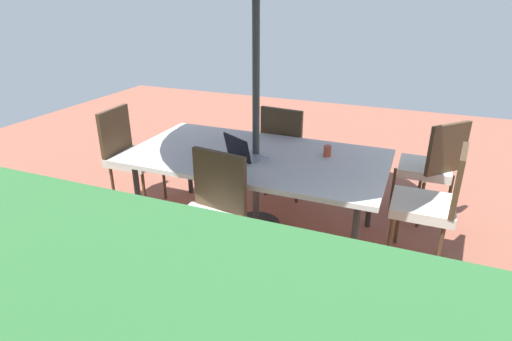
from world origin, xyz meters
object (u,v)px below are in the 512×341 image
at_px(chair_east, 130,152).
at_px(laptop, 244,154).
at_px(chair_south, 287,146).
at_px(chair_north, 209,215).
at_px(chair_west, 432,200).
at_px(dining_table, 256,159).
at_px(chair_southwest, 431,164).
at_px(cup, 327,151).

bearing_deg(chair_east, laptop, -99.39).
distance_m(chair_south, chair_north, 1.58).
relative_size(chair_west, laptop, 2.45).
height_order(chair_south, chair_west, same).
bearing_deg(chair_west, chair_east, -84.05).
relative_size(dining_table, chair_south, 2.23).
distance_m(dining_table, chair_north, 0.81).
distance_m(chair_west, laptop, 1.51).
distance_m(chair_southwest, chair_north, 2.17).
relative_size(chair_east, laptop, 2.45).
relative_size(chair_southwest, chair_north, 1.00).
height_order(chair_west, chair_north, same).
xyz_separation_m(chair_south, chair_west, (-1.41, 0.74, 0.00)).
bearing_deg(chair_east, cup, -87.49).
distance_m(dining_table, laptop, 0.17).
xyz_separation_m(chair_west, laptop, (1.49, 0.17, 0.22)).
bearing_deg(cup, chair_north, 58.67).
relative_size(dining_table, cup, 23.22).
xyz_separation_m(chair_southwest, cup, (0.84, 0.62, 0.22)).
distance_m(chair_east, laptop, 1.33).
xyz_separation_m(chair_west, chair_southwest, (0.02, -0.77, 0.00)).
bearing_deg(chair_south, chair_east, 34.90).
relative_size(chair_south, chair_north, 1.00).
xyz_separation_m(chair_southwest, laptop, (1.46, 0.94, 0.22)).
xyz_separation_m(chair_south, cup, (-0.55, 0.59, 0.22)).
height_order(chair_southwest, laptop, chair_southwest).
relative_size(chair_south, cup, 10.40).
bearing_deg(chair_south, chair_north, 93.97).
relative_size(chair_west, chair_east, 1.00).
height_order(chair_southwest, cup, chair_southwest).
bearing_deg(chair_north, cup, 66.58).
relative_size(chair_west, chair_north, 1.00).
relative_size(chair_south, chair_east, 1.00).
distance_m(chair_west, chair_southwest, 0.77).
bearing_deg(chair_north, chair_west, 37.66).
relative_size(chair_south, chair_southwest, 1.00).
bearing_deg(dining_table, laptop, 67.55).
relative_size(chair_southwest, laptop, 2.45).
relative_size(dining_table, chair_southwest, 2.23).
bearing_deg(dining_table, chair_north, 87.32).
bearing_deg(cup, chair_south, -46.95).
distance_m(chair_south, chair_east, 1.58).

